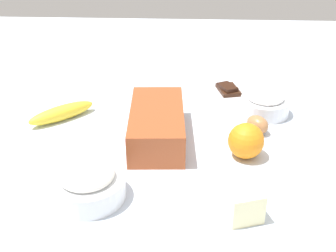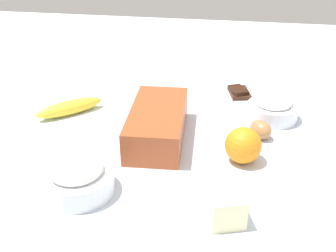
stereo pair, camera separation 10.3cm
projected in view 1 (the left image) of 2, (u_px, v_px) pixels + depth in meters
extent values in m
cube|color=silver|center=(168.00, 144.00, 1.06)|extent=(2.40, 2.40, 0.02)
cube|color=#9E4723|center=(157.00, 124.00, 1.04)|extent=(0.29, 0.15, 0.08)
cube|color=black|center=(157.00, 123.00, 1.04)|extent=(0.27, 0.13, 0.07)
cylinder|color=white|center=(88.00, 188.00, 0.84)|extent=(0.15, 0.15, 0.05)
torus|color=white|center=(87.00, 180.00, 0.83)|extent=(0.15, 0.15, 0.01)
ellipsoid|color=white|center=(87.00, 174.00, 0.83)|extent=(0.11, 0.11, 0.04)
cylinder|color=white|center=(264.00, 106.00, 1.17)|extent=(0.14, 0.14, 0.04)
torus|color=white|center=(265.00, 100.00, 1.16)|extent=(0.14, 0.14, 0.01)
ellipsoid|color=white|center=(266.00, 96.00, 1.16)|extent=(0.10, 0.10, 0.03)
ellipsoid|color=yellow|center=(62.00, 113.00, 1.14)|extent=(0.16, 0.17, 0.04)
sphere|color=orange|center=(246.00, 141.00, 0.97)|extent=(0.08, 0.08, 0.08)
cube|color=#F4EDB2|center=(240.00, 199.00, 0.80)|extent=(0.11, 0.09, 0.06)
ellipsoid|color=#AA7245|center=(257.00, 125.00, 1.08)|extent=(0.08, 0.08, 0.05)
cylinder|color=white|center=(228.00, 93.00, 1.30)|extent=(0.13, 0.13, 0.01)
cube|color=#381E11|center=(228.00, 90.00, 1.29)|extent=(0.10, 0.08, 0.01)
cube|color=black|center=(227.00, 87.00, 1.28)|extent=(0.07, 0.06, 0.01)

